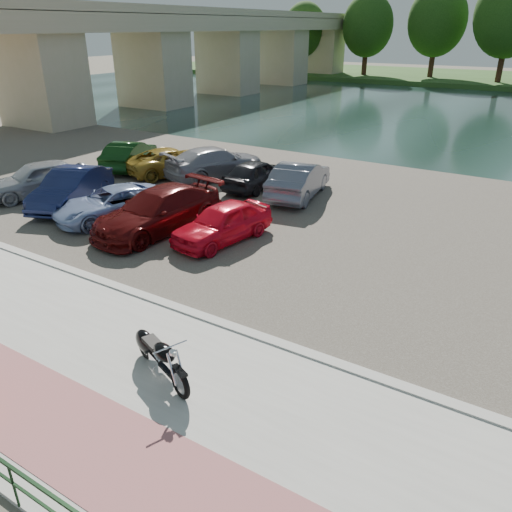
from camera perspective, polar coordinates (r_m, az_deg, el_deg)
The scene contains 19 objects.
ground at distance 11.36m, azimuth -8.33°, elevation -13.20°, with size 200.00×200.00×0.00m, color #595447.
promenade at distance 10.77m, azimuth -11.85°, elevation -15.65°, with size 60.00×6.00×0.10m, color #ACAAA2.
pink_path at distance 10.03m, azimuth -18.05°, elevation -19.76°, with size 60.00×2.00×0.01m, color #AA6063.
kerb at distance 12.60m, azimuth -2.50°, elevation -8.30°, with size 60.00×0.30×0.14m, color #ACAAA2.
parking_lot at distance 19.91m, azimuth 12.25°, elevation 3.86°, with size 60.00×18.00×0.04m, color #433D36.
river at distance 47.56m, azimuth 25.08°, elevation 14.17°, with size 120.00×40.00×0.00m, color #1A302B.
bridge at distance 58.60m, azimuth -3.92°, elevation 23.35°, with size 7.00×56.00×8.55m.
railing at distance 9.02m, azimuth -26.27°, elevation -21.48°, with size 24.04×0.05×0.90m.
motorcycle at distance 11.11m, azimuth -11.28°, elevation -10.85°, with size 2.23×1.11×1.05m.
car_0 at distance 24.28m, azimuth -23.58°, elevation 8.10°, with size 1.82×4.53×1.54m, color #9B9FA6.
car_1 at distance 22.37m, azimuth -20.35°, elevation 7.31°, with size 1.62×4.64×1.53m, color #171F48.
car_2 at distance 20.26m, azimuth -16.07°, elevation 5.77°, with size 2.09×4.53×1.26m, color #8DA1CE.
car_3 at distance 18.62m, azimuth -11.13°, elevation 5.08°, with size 2.16×5.32×1.54m, color #4D0B0B.
car_4 at distance 17.46m, azimuth -3.86°, elevation 3.84°, with size 1.60×3.98×1.36m, color red.
car_5 at distance 27.71m, azimuth -14.27°, elevation 11.15°, with size 1.52×4.36×1.44m, color black.
car_6 at distance 26.18m, azimuth -9.54°, elevation 10.66°, with size 2.20×4.76×1.32m, color #A48125.
car_7 at distance 25.24m, azimuth -4.65°, elevation 10.62°, with size 2.13×5.23×1.52m, color gray.
car_8 at distance 23.40m, azimuth 0.00°, elevation 9.37°, with size 1.61×3.99×1.36m, color black.
car_9 at distance 22.26m, azimuth 4.93°, elevation 8.71°, with size 1.63×4.68×1.54m, color slate.
Camera 1 is at (6.04, -6.66, 6.95)m, focal length 35.00 mm.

